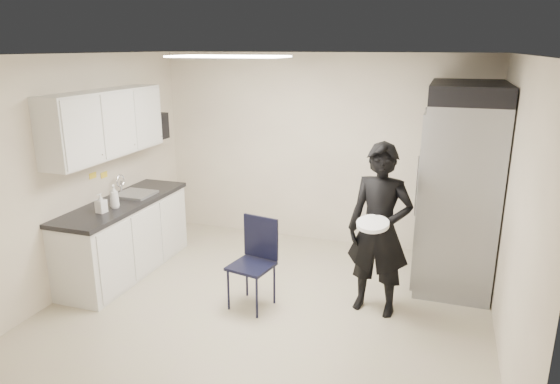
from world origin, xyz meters
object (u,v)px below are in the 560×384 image
(commercial_fridge, at_px, (459,194))
(folding_chair, at_px, (251,266))
(lower_counter, at_px, (125,239))
(man_tuxedo, at_px, (379,230))

(commercial_fridge, bearing_deg, folding_chair, -145.21)
(lower_counter, relative_size, commercial_fridge, 0.90)
(lower_counter, relative_size, man_tuxedo, 1.07)
(commercial_fridge, bearing_deg, lower_counter, -164.12)
(lower_counter, xyz_separation_m, commercial_fridge, (3.78, 1.07, 0.62))
(lower_counter, distance_m, commercial_fridge, 3.98)
(folding_chair, bearing_deg, commercial_fridge, 45.87)
(commercial_fridge, xyz_separation_m, folding_chair, (-2.01, -1.39, -0.59))
(man_tuxedo, bearing_deg, lower_counter, -170.92)
(commercial_fridge, relative_size, man_tuxedo, 1.18)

